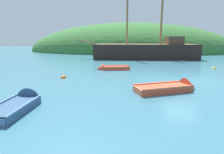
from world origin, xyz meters
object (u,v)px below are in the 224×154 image
at_px(buoy_orange, 63,78).
at_px(rowboat_outer_left, 21,105).
at_px(rowboat_portside, 111,69).
at_px(buoy_yellow, 214,69).
at_px(rowboat_near_dock, 172,89).
at_px(sailing_ship, 145,53).

bearing_deg(buoy_orange, rowboat_outer_left, -84.70).
bearing_deg(rowboat_outer_left, rowboat_portside, -16.47).
height_order(rowboat_portside, buoy_yellow, rowboat_portside).
bearing_deg(buoy_yellow, rowboat_near_dock, -123.83).
xyz_separation_m(rowboat_outer_left, buoy_yellow, (12.53, 11.90, -0.09)).
bearing_deg(sailing_ship, buoy_yellow, 121.71).
bearing_deg(rowboat_outer_left, buoy_yellow, -49.19).
relative_size(rowboat_outer_left, buoy_yellow, 8.56).
xyz_separation_m(rowboat_near_dock, rowboat_outer_left, (-6.85, -3.43, -0.02)).
bearing_deg(rowboat_outer_left, sailing_ship, -19.73).
distance_m(sailing_ship, buoy_orange, 16.20).
height_order(buoy_yellow, buoy_orange, buoy_orange).
distance_m(sailing_ship, rowboat_portside, 11.13).
relative_size(rowboat_outer_left, rowboat_portside, 0.91).
bearing_deg(rowboat_portside, rowboat_outer_left, 63.29).
height_order(rowboat_outer_left, rowboat_portside, rowboat_outer_left).
height_order(sailing_ship, rowboat_near_dock, sailing_ship).
xyz_separation_m(rowboat_near_dock, rowboat_portside, (-4.39, 6.62, -0.02)).
distance_m(rowboat_portside, buoy_orange, 5.20).
xyz_separation_m(rowboat_outer_left, buoy_orange, (-0.54, 5.79, -0.09)).
distance_m(rowboat_near_dock, buoy_yellow, 10.20).
bearing_deg(rowboat_near_dock, buoy_orange, 137.90).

